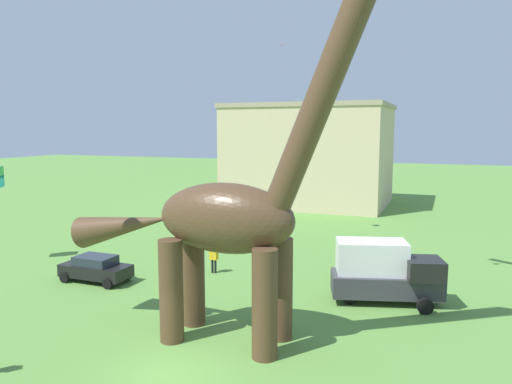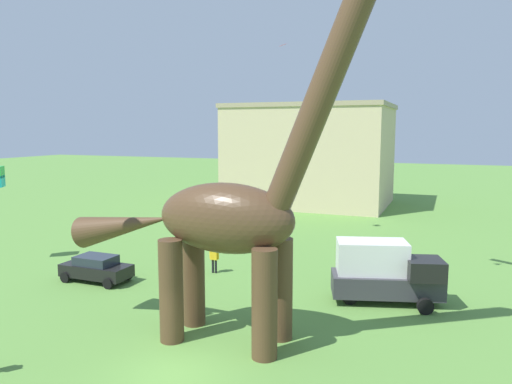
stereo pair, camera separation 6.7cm
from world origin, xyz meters
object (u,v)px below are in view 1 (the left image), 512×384
(dinosaur_sculpture, at_px, (224,218))
(person_near_flyer, at_px, (185,263))
(parked_box_truck, at_px, (384,271))
(person_far_spectator, at_px, (214,257))
(kite_mid_right, at_px, (282,45))
(parked_sedan_left, at_px, (96,268))

(dinosaur_sculpture, relative_size, person_near_flyer, 9.47)
(parked_box_truck, distance_m, person_near_flyer, 11.77)
(person_far_spectator, distance_m, kite_mid_right, 17.89)
(person_far_spectator, relative_size, kite_mid_right, 2.06)
(person_far_spectator, xyz_separation_m, kite_mid_right, (0.89, 10.48, 14.47))
(parked_sedan_left, height_order, kite_mid_right, kite_mid_right)
(dinosaur_sculpture, relative_size, parked_sedan_left, 3.50)
(parked_sedan_left, height_order, person_near_flyer, person_near_flyer)
(person_far_spectator, bearing_deg, person_near_flyer, 87.67)
(dinosaur_sculpture, distance_m, kite_mid_right, 21.98)
(parked_sedan_left, relative_size, person_far_spectator, 2.41)
(parked_sedan_left, bearing_deg, dinosaur_sculpture, -22.80)
(parked_sedan_left, bearing_deg, parked_box_truck, 9.72)
(parked_box_truck, relative_size, person_far_spectator, 3.42)
(dinosaur_sculpture, bearing_deg, person_near_flyer, 161.14)
(dinosaur_sculpture, bearing_deg, kite_mid_right, 132.25)
(parked_box_truck, bearing_deg, kite_mid_right, 112.67)
(parked_sedan_left, xyz_separation_m, kite_mid_right, (6.64, 14.62, 14.72))
(person_near_flyer, bearing_deg, kite_mid_right, 63.26)
(parked_sedan_left, bearing_deg, person_far_spectator, 35.73)
(parked_box_truck, height_order, kite_mid_right, kite_mid_right)
(person_near_flyer, bearing_deg, dinosaur_sculpture, -66.53)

